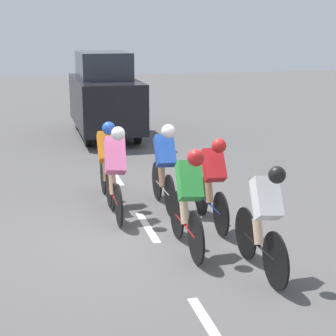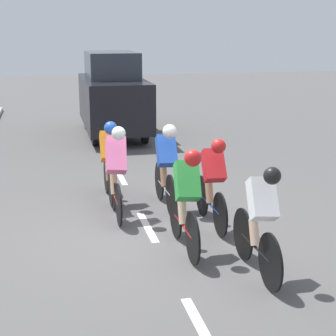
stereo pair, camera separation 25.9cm
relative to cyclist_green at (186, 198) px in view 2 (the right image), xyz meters
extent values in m
plane|color=#565454|center=(0.35, -0.91, -0.80)|extent=(60.00, 60.00, 0.00)
cube|color=white|center=(0.35, 2.08, -0.80)|extent=(0.12, 1.40, 0.01)
cube|color=white|center=(0.35, -1.12, -0.80)|extent=(0.12, 1.40, 0.01)
cube|color=white|center=(0.35, -4.32, -0.80)|extent=(0.12, 1.40, 0.01)
cylinder|color=black|center=(0.01, -0.58, -0.44)|extent=(0.03, 0.72, 0.72)
cylinder|color=black|center=(0.01, 0.42, -0.44)|extent=(0.03, 0.72, 0.72)
cylinder|color=red|center=(0.01, -0.08, -0.44)|extent=(0.04, 0.99, 0.04)
cylinder|color=red|center=(0.01, -0.25, -0.23)|extent=(0.04, 0.04, 0.42)
cylinder|color=white|center=(0.01, -0.13, -0.34)|extent=(0.07, 0.07, 0.16)
cylinder|color=beige|center=(0.01, -0.16, -0.26)|extent=(0.12, 0.23, 0.36)
cube|color=green|center=(-0.01, 0.02, 0.25)|extent=(0.36, 0.47, 0.57)
sphere|color=red|center=(-0.03, 0.24, 0.61)|extent=(0.23, 0.23, 0.23)
cylinder|color=black|center=(-0.13, -2.54, -0.45)|extent=(0.03, 0.71, 0.71)
cylinder|color=black|center=(-0.13, -1.58, -0.45)|extent=(0.03, 0.71, 0.71)
cylinder|color=#B7B7BC|center=(-0.13, -2.06, -0.45)|extent=(0.04, 0.96, 0.04)
cylinder|color=#B7B7BC|center=(-0.13, -2.23, -0.24)|extent=(0.04, 0.04, 0.42)
cylinder|color=green|center=(-0.13, -2.11, -0.35)|extent=(0.07, 0.07, 0.16)
cylinder|color=tan|center=(-0.13, -2.13, -0.27)|extent=(0.12, 0.23, 0.36)
cube|color=blue|center=(-0.14, -1.96, 0.24)|extent=(0.34, 0.47, 0.56)
sphere|color=white|center=(-0.15, -1.74, 0.61)|extent=(0.24, 0.24, 0.24)
cylinder|color=black|center=(-0.65, -1.50, -0.46)|extent=(0.03, 0.68, 0.68)
cylinder|color=black|center=(-0.65, -0.48, -0.46)|extent=(0.03, 0.68, 0.68)
cylinder|color=navy|center=(-0.65, -0.99, -0.46)|extent=(0.04, 1.01, 0.04)
cylinder|color=navy|center=(-0.65, -1.17, -0.25)|extent=(0.04, 0.04, 0.42)
cylinder|color=white|center=(-0.65, -1.04, -0.36)|extent=(0.07, 0.07, 0.16)
cylinder|color=tan|center=(-0.65, -1.07, -0.28)|extent=(0.12, 0.23, 0.36)
cube|color=red|center=(-0.66, -0.89, 0.21)|extent=(0.33, 0.45, 0.53)
sphere|color=red|center=(-0.66, -0.67, 0.56)|extent=(0.22, 0.22, 0.22)
cylinder|color=black|center=(0.78, -2.33, -0.45)|extent=(0.03, 0.69, 0.69)
cylinder|color=black|center=(0.78, -1.29, -0.45)|extent=(0.03, 0.69, 0.69)
cylinder|color=red|center=(0.78, -1.81, -0.45)|extent=(0.04, 1.04, 0.04)
cylinder|color=red|center=(0.78, -1.99, -0.24)|extent=(0.04, 0.04, 0.42)
cylinder|color=green|center=(0.78, -1.86, -0.35)|extent=(0.07, 0.07, 0.16)
cylinder|color=#DBAD84|center=(0.78, -1.89, -0.27)|extent=(0.12, 0.23, 0.36)
cube|color=pink|center=(0.75, -1.71, 0.26)|extent=(0.37, 0.51, 0.63)
sphere|color=white|center=(0.73, -1.49, 0.66)|extent=(0.22, 0.22, 0.22)
cylinder|color=black|center=(-0.69, 0.41, -0.44)|extent=(0.03, 0.72, 0.72)
cylinder|color=black|center=(-0.69, 1.38, -0.44)|extent=(0.03, 0.72, 0.72)
cylinder|color=black|center=(-0.69, 0.89, -0.44)|extent=(0.04, 0.96, 0.04)
cylinder|color=black|center=(-0.69, 0.73, -0.23)|extent=(0.04, 0.04, 0.42)
cylinder|color=yellow|center=(-0.69, 0.84, -0.34)|extent=(0.07, 0.07, 0.16)
cylinder|color=beige|center=(-0.69, 0.82, -0.26)|extent=(0.12, 0.23, 0.36)
cube|color=white|center=(-0.72, 0.99, 0.24)|extent=(0.36, 0.46, 0.56)
sphere|color=black|center=(-0.74, 1.21, 0.59)|extent=(0.21, 0.21, 0.21)
cylinder|color=black|center=(0.77, -3.18, -0.44)|extent=(0.03, 0.71, 0.71)
cylinder|color=black|center=(0.77, -2.13, -0.44)|extent=(0.03, 0.71, 0.71)
cylinder|color=black|center=(0.77, -2.65, -0.44)|extent=(0.04, 1.05, 0.04)
cylinder|color=black|center=(0.77, -2.83, -0.23)|extent=(0.04, 0.04, 0.42)
cylinder|color=white|center=(0.77, -2.70, -0.34)|extent=(0.07, 0.07, 0.16)
cylinder|color=#9E704C|center=(0.77, -2.73, -0.26)|extent=(0.12, 0.23, 0.36)
cube|color=orange|center=(0.76, -2.55, 0.24)|extent=(0.33, 0.47, 0.55)
sphere|color=blue|center=(0.76, -2.33, 0.61)|extent=(0.23, 0.23, 0.23)
cylinder|color=black|center=(-0.77, -7.69, -0.48)|extent=(0.14, 0.64, 0.64)
cylinder|color=black|center=(0.59, -7.69, -0.48)|extent=(0.14, 0.64, 0.64)
cylinder|color=black|center=(-0.77, -10.34, -0.48)|extent=(0.14, 0.64, 0.64)
cylinder|color=black|center=(0.59, -10.34, -0.48)|extent=(0.14, 0.64, 0.64)
cube|color=black|center=(-0.09, -9.01, 0.20)|extent=(1.70, 4.26, 1.35)
cube|color=#2D333D|center=(-0.09, -9.23, 1.24)|extent=(1.39, 2.35, 0.74)
camera|label=1|loc=(2.09, 7.14, 2.28)|focal=60.00mm
camera|label=2|loc=(1.83, 7.20, 2.28)|focal=60.00mm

